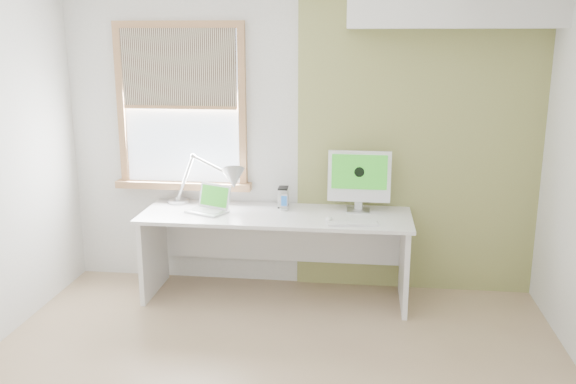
% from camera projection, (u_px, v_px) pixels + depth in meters
% --- Properties ---
extents(room, '(4.04, 3.54, 2.64)m').
position_uv_depth(room, '(266.00, 186.00, 3.52)').
color(room, tan).
rests_on(room, ground).
extents(accent_wall, '(2.00, 0.02, 2.60)m').
position_uv_depth(accent_wall, '(418.00, 140.00, 5.08)').
color(accent_wall, '#999250').
rests_on(accent_wall, room).
extents(soffit, '(1.60, 0.40, 0.42)m').
position_uv_depth(soffit, '(455.00, 0.00, 4.63)').
color(soffit, white).
rests_on(soffit, room).
extents(window, '(1.20, 0.14, 1.42)m').
position_uv_depth(window, '(181.00, 108.00, 5.23)').
color(window, '#A17045').
rests_on(window, room).
extents(desk, '(2.20, 0.70, 0.73)m').
position_uv_depth(desk, '(277.00, 234.00, 5.12)').
color(desk, white).
rests_on(desk, room).
extents(desk_lamp, '(0.76, 0.39, 0.44)m').
position_uv_depth(desk_lamp, '(223.00, 181.00, 5.15)').
color(desk_lamp, '#BBBEC0').
rests_on(desk_lamp, desk).
extents(laptop, '(0.38, 0.35, 0.22)m').
position_uv_depth(laptop, '(210.00, 205.00, 5.07)').
color(laptop, '#BBBEC0').
rests_on(laptop, desk).
extents(phone_dock, '(0.08, 0.08, 0.14)m').
position_uv_depth(phone_dock, '(284.00, 206.00, 5.11)').
color(phone_dock, '#BBBEC0').
rests_on(phone_dock, desk).
extents(external_drive, '(0.08, 0.13, 0.17)m').
position_uv_depth(external_drive, '(283.00, 197.00, 5.20)').
color(external_drive, '#BBBEC0').
rests_on(external_drive, desk).
extents(imac, '(0.51, 0.17, 0.50)m').
position_uv_depth(imac, '(359.00, 178.00, 5.03)').
color(imac, '#BBBEC0').
rests_on(imac, desk).
extents(keyboard, '(0.41, 0.16, 0.02)m').
position_uv_depth(keyboard, '(353.00, 224.00, 4.72)').
color(keyboard, white).
rests_on(keyboard, desk).
extents(mouse, '(0.06, 0.10, 0.03)m').
position_uv_depth(mouse, '(329.00, 219.00, 4.82)').
color(mouse, white).
rests_on(mouse, desk).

